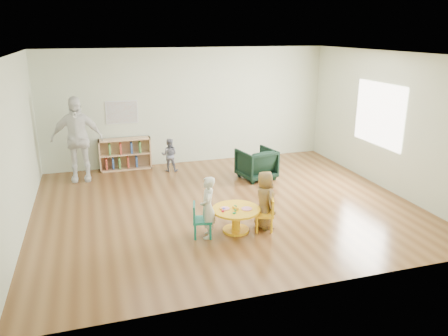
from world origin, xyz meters
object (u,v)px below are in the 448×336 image
object	(u,v)px
kid_chair_left	(200,219)
armchair	(256,164)
child_right	(265,200)
kid_chair_right	(267,213)
bookshelf	(125,154)
adult_caretaker	(77,139)
toddler	(169,155)
child_left	(208,207)
activity_table	(236,215)

from	to	relation	value
kid_chair_left	armchair	xyz separation A→B (m)	(1.91, 2.44, 0.04)
kid_chair_left	child_right	world-z (taller)	child_right
kid_chair_right	bookshelf	size ratio (longest dim) A/B	0.47
child_right	armchair	bearing A→B (deg)	-25.20
kid_chair_right	armchair	xyz separation A→B (m)	(0.79, 2.53, 0.04)
adult_caretaker	toddler	bearing A→B (deg)	5.86
child_left	bookshelf	bearing A→B (deg)	-148.92
bookshelf	armchair	size ratio (longest dim) A/B	1.60
activity_table	bookshelf	xyz separation A→B (m)	(-1.46, 4.01, 0.09)
armchair	child_right	bearing A→B (deg)	59.95
activity_table	kid_chair_right	distance (m)	0.51
kid_chair_left	toddler	bearing A→B (deg)	-168.55
kid_chair_left	child_left	distance (m)	0.24
activity_table	child_right	size ratio (longest dim) A/B	0.80
kid_chair_left	child_left	size ratio (longest dim) A/B	0.56
activity_table	bookshelf	size ratio (longest dim) A/B	0.66
kid_chair_right	armchair	bearing A→B (deg)	1.69
kid_chair_right	bookshelf	distance (m)	4.56
activity_table	child_left	xyz separation A→B (m)	(-0.50, -0.07, 0.23)
kid_chair_right	toddler	size ratio (longest dim) A/B	0.72
child_left	toddler	size ratio (longest dim) A/B	1.29
kid_chair_right	bookshelf	world-z (taller)	bookshelf
child_left	child_right	world-z (taller)	child_left
bookshelf	child_left	xyz separation A→B (m)	(0.96, -4.07, 0.14)
toddler	adult_caretaker	xyz separation A→B (m)	(-2.01, -0.05, 0.54)
kid_chair_left	toddler	distance (m)	3.55
armchair	adult_caretaker	xyz separation A→B (m)	(-3.77, 1.05, 0.59)
kid_chair_left	activity_table	bearing A→B (deg)	106.16
kid_chair_right	child_right	world-z (taller)	child_right
activity_table	bookshelf	distance (m)	4.26
bookshelf	child_right	xyz separation A→B (m)	(1.96, -4.01, 0.13)
bookshelf	toddler	distance (m)	1.10
child_left	armchair	bearing A→B (deg)	162.10
kid_chair_left	adult_caretaker	size ratio (longest dim) A/B	0.30
bookshelf	adult_caretaker	xyz separation A→B (m)	(-1.02, -0.54, 0.57)
kid_chair_left	kid_chair_right	world-z (taller)	same
kid_chair_left	child_right	size ratio (longest dim) A/B	0.57
kid_chair_right	armchair	size ratio (longest dim) A/B	0.75
bookshelf	adult_caretaker	distance (m)	1.29
kid_chair_right	toddler	distance (m)	3.76
adult_caretaker	armchair	bearing A→B (deg)	-11.21
toddler	armchair	bearing A→B (deg)	164.95
activity_table	toddler	distance (m)	3.55
toddler	adult_caretaker	size ratio (longest dim) A/B	0.42
armchair	adult_caretaker	bearing A→B (deg)	-27.50
armchair	adult_caretaker	world-z (taller)	adult_caretaker
activity_table	kid_chair_right	world-z (taller)	kid_chair_right
bookshelf	armchair	xyz separation A→B (m)	(2.75, -1.59, -0.02)
bookshelf	adult_caretaker	bearing A→B (deg)	-152.12
bookshelf	kid_chair_left	bearing A→B (deg)	-78.19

